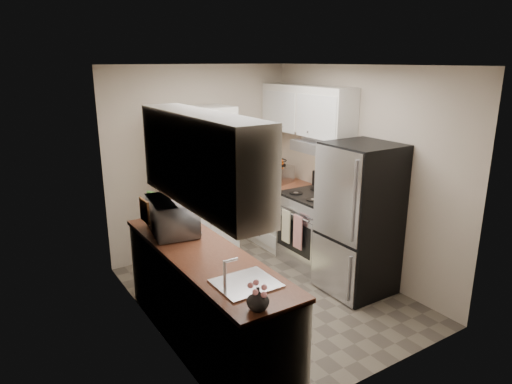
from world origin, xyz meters
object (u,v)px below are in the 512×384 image
Objects in this scene: refrigerator at (359,219)px; wine_bottle at (151,212)px; toaster_oven at (276,174)px; pantry_cabinet at (198,186)px; microwave at (173,216)px; electric_range at (314,228)px.

wine_bottle is (-2.08, 0.85, 0.22)m from refrigerator.
toaster_oven is at bearing 89.93° from refrigerator.
toaster_oven is (1.14, -0.12, 0.04)m from pantry_cabinet.
refrigerator is at bearing -22.13° from wine_bottle.
pantry_cabinet is 2.07m from refrigerator.
pantry_cabinet is at bearing 43.09° from wine_bottle.
refrigerator reaches higher than microwave.
electric_range is 0.88m from refrigerator.
pantry_cabinet is 1.29m from wine_bottle.
toaster_oven is at bearing 92.31° from electric_range.
toaster_oven is (0.00, 1.61, 0.19)m from refrigerator.
microwave is (-0.82, -1.15, 0.09)m from pantry_cabinet.
refrigerator is 4.24× the size of toaster_oven.
refrigerator is at bearing -97.47° from microwave.
refrigerator is at bearing -56.54° from pantry_cabinet.
pantry_cabinet is at bearing -26.61° from microwave.
microwave is 1.53× the size of toaster_oven.
wine_bottle is (-0.12, 0.27, -0.02)m from microwave.
pantry_cabinet is 1.77× the size of electric_range.
pantry_cabinet is at bearing 123.46° from refrigerator.
wine_bottle is (-0.94, -0.88, 0.07)m from pantry_cabinet.
refrigerator is (1.14, -1.73, -0.15)m from pantry_cabinet.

